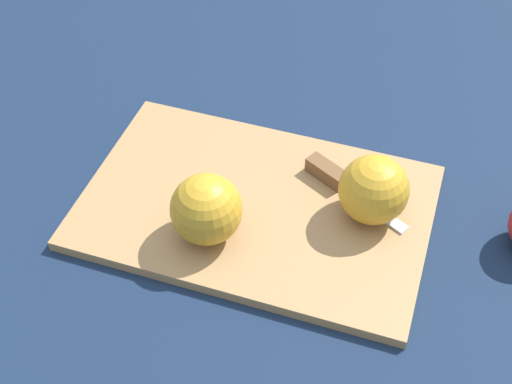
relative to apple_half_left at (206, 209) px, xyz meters
The scene contains 5 objects.
ground_plane 0.09m from the apple_half_left, 69.58° to the left, with size 4.00×4.00×0.00m, color #14233D.
cutting_board 0.09m from the apple_half_left, 69.58° to the left, with size 0.47×0.35×0.01m.
apple_half_left is the anchor object (origin of this frame).
apple_half_right 0.20m from the apple_half_left, 38.19° to the left, with size 0.08×0.08×0.08m.
knife 0.18m from the apple_half_left, 57.76° to the left, with size 0.15×0.06×0.02m.
Camera 1 is at (0.29, -0.53, 0.67)m, focal length 50.00 mm.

